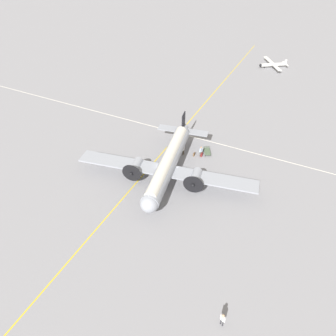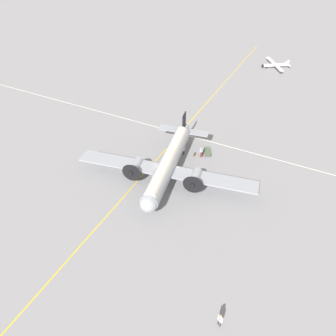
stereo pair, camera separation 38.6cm
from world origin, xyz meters
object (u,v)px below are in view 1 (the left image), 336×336
(passenger_boarding, at_px, (201,150))
(baggage_cart, at_px, (207,151))
(ramp_agent, at_px, (183,149))
(suitcase_near_door, at_px, (194,154))
(suitcase_upright_spare, at_px, (202,155))
(airliner_main, at_px, (167,165))
(crew_foreground, at_px, (223,319))
(light_aircraft_distant, at_px, (273,64))

(passenger_boarding, height_order, baggage_cart, passenger_boarding)
(ramp_agent, distance_m, suitcase_near_door, 1.84)
(passenger_boarding, relative_size, suitcase_upright_spare, 2.90)
(airliner_main, relative_size, ramp_agent, 14.21)
(airliner_main, distance_m, suitcase_near_door, 6.94)
(crew_foreground, height_order, passenger_boarding, passenger_boarding)
(crew_foreground, bearing_deg, suitcase_upright_spare, -37.04)
(light_aircraft_distant, bearing_deg, airliner_main, 50.36)
(suitcase_near_door, relative_size, baggage_cart, 0.26)
(ramp_agent, relative_size, baggage_cart, 0.78)
(crew_foreground, relative_size, ramp_agent, 0.99)
(airliner_main, distance_m, passenger_boarding, 7.30)
(crew_foreground, relative_size, suitcase_upright_spare, 2.85)
(airliner_main, height_order, light_aircraft_distant, airliner_main)
(airliner_main, relative_size, suitcase_upright_spare, 40.81)
(light_aircraft_distant, bearing_deg, baggage_cart, 53.44)
(crew_foreground, xyz_separation_m, suitcase_upright_spare, (-23.13, -11.12, -0.77))
(crew_foreground, xyz_separation_m, baggage_cart, (-24.29, -10.70, -0.78))
(airliner_main, bearing_deg, suitcase_upright_spare, 150.38)
(baggage_cart, bearing_deg, ramp_agent, -84.73)
(suitcase_near_door, bearing_deg, baggage_cart, 136.18)
(airliner_main, distance_m, light_aircraft_distant, 47.04)
(suitcase_near_door, height_order, baggage_cart, suitcase_near_door)
(crew_foreground, bearing_deg, ramp_agent, -30.94)
(ramp_agent, relative_size, light_aircraft_distant, 0.22)
(baggage_cart, distance_m, light_aircraft_distant, 38.79)
(passenger_boarding, bearing_deg, suitcase_near_door, -41.44)
(crew_foreground, bearing_deg, airliner_main, -22.92)
(airliner_main, height_order, baggage_cart, airliner_main)
(airliner_main, xyz_separation_m, suitcase_upright_spare, (-6.89, 2.41, -2.09))
(passenger_boarding, xyz_separation_m, suitcase_upright_spare, (-0.08, 0.14, -0.79))
(crew_foreground, bearing_deg, suitcase_near_door, -34.48)
(crew_foreground, bearing_deg, passenger_boarding, -36.69)
(crew_foreground, height_order, suitcase_near_door, crew_foreground)
(suitcase_near_door, distance_m, baggage_cart, 2.17)
(airliner_main, height_order, passenger_boarding, airliner_main)
(passenger_boarding, bearing_deg, airliner_main, 10.77)
(ramp_agent, bearing_deg, crew_foreground, 42.73)
(passenger_boarding, distance_m, baggage_cart, 1.58)
(suitcase_near_door, height_order, suitcase_upright_spare, suitcase_upright_spare)
(ramp_agent, distance_m, suitcase_upright_spare, 2.92)
(crew_foreground, xyz_separation_m, suitcase_near_door, (-22.72, -12.20, -0.79))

